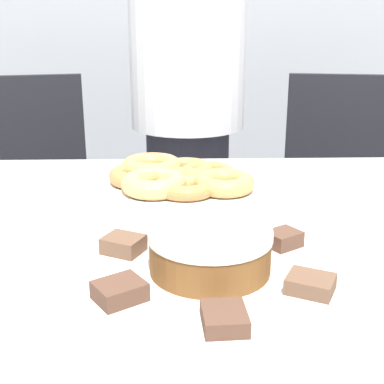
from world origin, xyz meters
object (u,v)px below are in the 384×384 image
office_chair_left (31,223)px  frosted_cake (210,250)px  plate_donuts (180,187)px  plate_cake (210,273)px  person_standing (188,110)px  office_chair_right (342,220)px

office_chair_left → frosted_cake: bearing=-73.3°
office_chair_left → plate_donuts: (0.49, -0.59, 0.32)m
office_chair_left → frosted_cake: (0.53, -0.98, 0.35)m
plate_cake → person_standing: bearing=90.8°
office_chair_left → plate_donuts: 0.83m
plate_donuts → frosted_cake: bearing=-84.2°
person_standing → frosted_cake: bearing=-89.2°
frosted_cake → plate_donuts: bearing=95.8°
person_standing → plate_donuts: 0.58m
office_chair_right → office_chair_left: bearing=-170.0°
office_chair_left → frosted_cake: size_ratio=5.15×
office_chair_left → office_chair_right: (1.04, 0.00, 0.00)m
office_chair_right → person_standing: bearing=-168.4°
plate_cake → frosted_cake: bearing=180.0°
office_chair_right → frosted_cake: office_chair_right is taller
person_standing → office_chair_right: bearing=1.6°
plate_donuts → frosted_cake: frosted_cake is taller
person_standing → office_chair_left: 0.64m
person_standing → frosted_cake: person_standing is taller
person_standing → plate_cake: 0.97m
office_chair_left → office_chair_right: bearing=-11.7°
office_chair_left → frosted_cake: office_chair_left is taller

